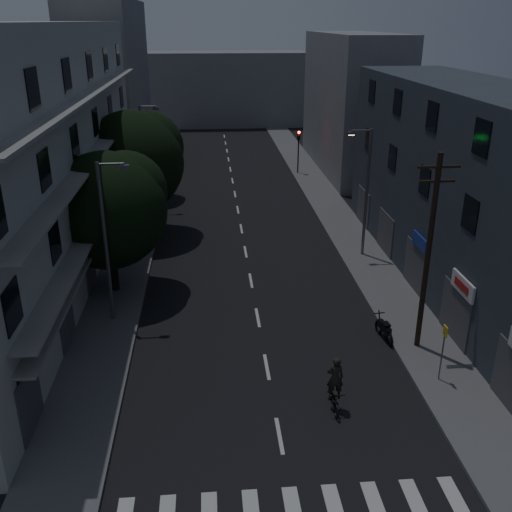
{
  "coord_description": "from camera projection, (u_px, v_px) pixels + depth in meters",
  "views": [
    {
      "loc": [
        -2.3,
        -14.61,
        14.07
      ],
      "look_at": [
        0.0,
        12.0,
        3.0
      ],
      "focal_mm": 40.0,
      "sensor_mm": 36.0,
      "label": 1
    }
  ],
  "objects": [
    {
      "name": "street_lamp_left_far",
      "position": [
        145.0,
        152.0,
        44.33
      ],
      "size": [
        1.51,
        0.25,
        8.0
      ],
      "color": "#5C5E64",
      "rests_on": "sidewalk_left"
    },
    {
      "name": "street_lamp_right",
      "position": [
        365.0,
        187.0,
        35.01
      ],
      "size": [
        1.51,
        0.25,
        8.0
      ],
      "color": "slate",
      "rests_on": "sidewalk_right"
    },
    {
      "name": "building_far_left",
      "position": [
        111.0,
        83.0,
        59.18
      ],
      "size": [
        6.0,
        20.0,
        16.0
      ],
      "primitive_type": "cube",
      "color": "slate",
      "rests_on": "ground"
    },
    {
      "name": "ground",
      "position": [
        241.0,
        226.0,
        42.03
      ],
      "size": [
        160.0,
        160.0,
        0.0
      ],
      "primitive_type": "plane",
      "color": "black",
      "rests_on": "ground"
    },
    {
      "name": "building_left",
      "position": [
        34.0,
        157.0,
        31.96
      ],
      "size": [
        7.0,
        36.0,
        14.0
      ],
      "color": "#AFAFAA",
      "rests_on": "ground"
    },
    {
      "name": "tree_mid",
      "position": [
        133.0,
        158.0,
        38.33
      ],
      "size": [
        6.92,
        6.92,
        8.52
      ],
      "color": "black",
      "rests_on": "sidewalk_left"
    },
    {
      "name": "utility_pole",
      "position": [
        428.0,
        251.0,
        24.59
      ],
      "size": [
        1.8,
        0.24,
        9.0
      ],
      "color": "black",
      "rests_on": "sidewalk_right"
    },
    {
      "name": "motorcycle",
      "position": [
        384.0,
        330.0,
        27.03
      ],
      "size": [
        0.56,
        1.89,
        1.21
      ],
      "rotation": [
        0.0,
        0.0,
        0.14
      ],
      "color": "black",
      "rests_on": "ground"
    },
    {
      "name": "building_far_end",
      "position": [
        221.0,
        89.0,
        81.53
      ],
      "size": [
        24.0,
        8.0,
        10.0
      ],
      "primitive_type": "cube",
      "color": "slate",
      "rests_on": "ground"
    },
    {
      "name": "traffic_signal_far_left",
      "position": [
        164.0,
        147.0,
        53.12
      ],
      "size": [
        0.28,
        0.37,
        4.1
      ],
      "color": "black",
      "rests_on": "sidewalk_left"
    },
    {
      "name": "building_far_right",
      "position": [
        351.0,
        103.0,
        56.14
      ],
      "size": [
        6.0,
        20.0,
        13.0
      ],
      "primitive_type": "cube",
      "color": "slate",
      "rests_on": "ground"
    },
    {
      "name": "traffic_signal_far_right",
      "position": [
        299.0,
        143.0,
        55.12
      ],
      "size": [
        0.28,
        0.37,
        4.1
      ],
      "color": "black",
      "rests_on": "sidewalk_right"
    },
    {
      "name": "tree_near",
      "position": [
        109.0,
        206.0,
        30.1
      ],
      "size": [
        6.29,
        6.29,
        7.76
      ],
      "color": "black",
      "rests_on": "sidewalk_left"
    },
    {
      "name": "lane_markings",
      "position": [
        236.0,
        202.0,
        47.78
      ],
      "size": [
        0.15,
        60.5,
        0.01
      ],
      "color": "beige",
      "rests_on": "ground"
    },
    {
      "name": "tree_far",
      "position": [
        143.0,
        151.0,
        46.97
      ],
      "size": [
        5.14,
        5.14,
        6.35
      ],
      "color": "black",
      "rests_on": "sidewalk_left"
    },
    {
      "name": "street_lamp_left_near",
      "position": [
        107.0,
        236.0,
        27.09
      ],
      "size": [
        1.51,
        0.25,
        8.0
      ],
      "color": "slate",
      "rests_on": "sidewalk_left"
    },
    {
      "name": "building_right",
      "position": [
        474.0,
        192.0,
        30.75
      ],
      "size": [
        6.19,
        28.0,
        11.0
      ],
      "color": "#2E343E",
      "rests_on": "ground"
    },
    {
      "name": "bus_stop_sign",
      "position": [
        444.0,
        343.0,
        23.23
      ],
      "size": [
        0.06,
        0.35,
        2.52
      ],
      "color": "#595B60",
      "rests_on": "sidewalk_right"
    },
    {
      "name": "cyclist",
      "position": [
        334.0,
        391.0,
        22.07
      ],
      "size": [
        0.67,
        1.83,
        2.3
      ],
      "rotation": [
        0.0,
        0.0,
        -0.02
      ],
      "color": "black",
      "rests_on": "ground"
    },
    {
      "name": "sidewalk_left",
      "position": [
        138.0,
        228.0,
        41.4
      ],
      "size": [
        3.0,
        90.0,
        0.15
      ],
      "primitive_type": "cube",
      "color": "#565659",
      "rests_on": "ground"
    },
    {
      "name": "sidewalk_right",
      "position": [
        341.0,
        223.0,
        42.59
      ],
      "size": [
        3.0,
        90.0,
        0.15
      ],
      "primitive_type": "cube",
      "color": "#565659",
      "rests_on": "ground"
    }
  ]
}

